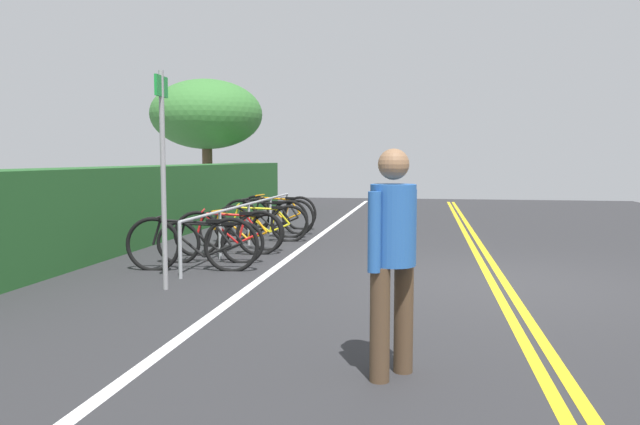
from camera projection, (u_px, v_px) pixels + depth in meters
ground_plane at (498, 284)px, 7.72m from camera, size 31.97×13.07×0.05m
centre_line_yellow_inner at (505, 282)px, 7.71m from camera, size 28.77×0.10×0.00m
centre_line_yellow_outer at (492, 282)px, 7.74m from camera, size 28.77×0.10×0.00m
bike_lane_stripe_white at (267, 275)px, 8.22m from camera, size 28.77×0.12×0.00m
bike_rack at (249, 213)px, 11.00m from camera, size 6.36×0.05×0.76m
bicycle_0 at (192, 244)px, 8.49m from camera, size 0.46×1.86×0.79m
bicycle_1 at (211, 242)px, 9.14m from camera, size 0.46×1.60×0.68m
bicycle_2 at (229, 233)px, 9.87m from camera, size 0.59×1.68×0.77m
bicycle_3 at (240, 230)px, 10.58m from camera, size 0.56×1.67×0.69m
bicycle_4 at (261, 223)px, 11.45m from camera, size 0.54×1.74×0.73m
bicycle_5 at (265, 218)px, 12.17m from camera, size 0.46×1.80×0.79m
bicycle_6 at (276, 216)px, 12.81m from camera, size 0.54×1.71×0.76m
bicycle_7 at (278, 212)px, 13.61m from camera, size 0.48×1.81×0.77m
pedestrian at (393, 248)px, 4.32m from camera, size 0.42×0.32×1.62m
sign_post_near at (163, 161)px, 7.18m from camera, size 0.36×0.06×2.56m
hedge_backdrop at (165, 199)px, 12.84m from camera, size 15.31×1.13×1.40m
tree_mid at (207, 115)px, 18.82m from camera, size 3.40×3.40×3.95m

